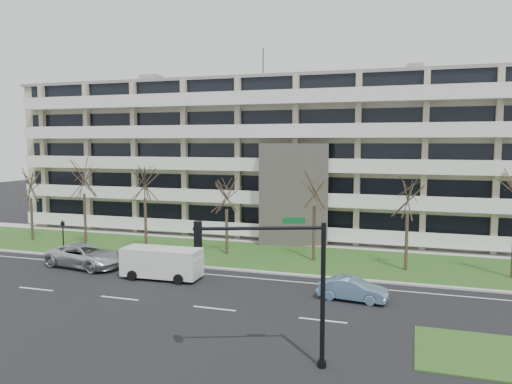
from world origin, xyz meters
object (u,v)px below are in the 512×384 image
(silver_pickup, at_px, (86,256))
(blue_sedan, at_px, (352,289))
(white_van, at_px, (163,261))
(traffic_signal, at_px, (280,272))
(pedestrian_signal, at_px, (63,232))

(silver_pickup, distance_m, blue_sedan, 19.59)
(white_van, height_order, traffic_signal, traffic_signal)
(blue_sedan, bearing_deg, silver_pickup, 90.60)
(pedestrian_signal, bearing_deg, blue_sedan, -10.52)
(traffic_signal, distance_m, pedestrian_signal, 26.86)
(white_van, bearing_deg, blue_sedan, -5.17)
(blue_sedan, bearing_deg, pedestrian_signal, 84.13)
(silver_pickup, xyz_separation_m, pedestrian_signal, (-4.57, 3.21, 0.91))
(blue_sedan, height_order, traffic_signal, traffic_signal)
(silver_pickup, relative_size, white_van, 1.14)
(silver_pickup, bearing_deg, white_van, -90.09)
(silver_pickup, relative_size, pedestrian_signal, 2.22)
(white_van, relative_size, traffic_signal, 0.87)
(traffic_signal, bearing_deg, white_van, 115.50)
(blue_sedan, height_order, white_van, white_van)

